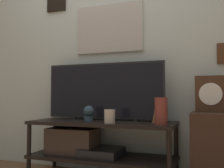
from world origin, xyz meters
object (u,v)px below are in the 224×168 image
object	(u,v)px
decorative_bust	(89,113)
mantel_clock	(211,94)
vase_slim_bronze	(156,113)
candle_jar	(110,116)
vase_tall_ceramic	(161,111)
television	(104,91)

from	to	relation	value
decorative_bust	mantel_clock	size ratio (longest dim) A/B	0.47
mantel_clock	vase_slim_bronze	bearing A→B (deg)	-170.04
candle_jar	mantel_clock	size ratio (longest dim) A/B	0.39
vase_tall_ceramic	television	bearing A→B (deg)	161.44
vase_slim_bronze	vase_tall_ceramic	bearing A→B (deg)	-60.43
television	mantel_clock	distance (m)	0.98
vase_slim_bronze	decorative_bust	xyz separation A→B (m)	(-0.62, -0.07, -0.01)
television	candle_jar	distance (m)	0.38
vase_tall_ceramic	mantel_clock	distance (m)	0.45
vase_slim_bronze	vase_tall_ceramic	xyz separation A→B (m)	(0.06, -0.11, 0.02)
television	candle_jar	world-z (taller)	television
vase_slim_bronze	vase_tall_ceramic	size ratio (longest dim) A/B	0.79
television	mantel_clock	world-z (taller)	television
candle_jar	mantel_clock	distance (m)	0.87
vase_slim_bronze	vase_tall_ceramic	world-z (taller)	vase_tall_ceramic
vase_slim_bronze	candle_jar	xyz separation A→B (m)	(-0.37, -0.17, -0.03)
candle_jar	vase_slim_bronze	bearing A→B (deg)	24.26
television	decorative_bust	xyz separation A→B (m)	(-0.09, -0.15, -0.21)
decorative_bust	television	bearing A→B (deg)	60.23
television	mantel_clock	xyz separation A→B (m)	(0.98, -0.01, -0.04)
television	vase_tall_ceramic	world-z (taller)	television
candle_jar	mantel_clock	world-z (taller)	mantel_clock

